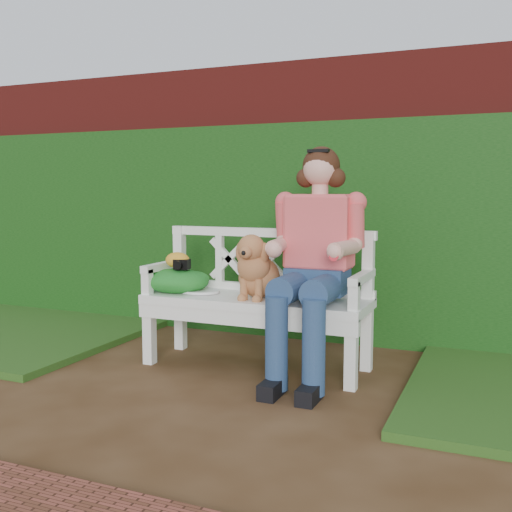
% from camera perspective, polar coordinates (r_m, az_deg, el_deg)
% --- Properties ---
extents(ground, '(60.00, 60.00, 0.00)m').
position_cam_1_polar(ground, '(3.47, -6.50, -13.69)').
color(ground, '#3C2310').
extents(brick_wall, '(10.00, 0.30, 2.20)m').
position_cam_1_polar(brick_wall, '(5.00, 4.13, 5.35)').
color(brick_wall, maroon).
rests_on(brick_wall, ground).
extents(ivy_hedge, '(10.00, 0.18, 1.70)m').
position_cam_1_polar(ivy_hedge, '(4.80, 3.26, 2.33)').
color(ivy_hedge, '#205117').
rests_on(ivy_hedge, ground).
extents(garden_bench, '(1.59, 0.62, 0.48)m').
position_cam_1_polar(garden_bench, '(4.03, 0.00, -7.23)').
color(garden_bench, white).
rests_on(garden_bench, ground).
extents(seated_woman, '(0.88, 0.99, 1.46)m').
position_cam_1_polar(seated_woman, '(3.78, 5.81, -0.64)').
color(seated_woman, red).
rests_on(seated_woman, ground).
extents(dog, '(0.37, 0.44, 0.43)m').
position_cam_1_polar(dog, '(3.89, 0.14, -0.90)').
color(dog, '#B96234').
rests_on(dog, garden_bench).
extents(tennis_racket, '(0.59, 0.38, 0.03)m').
position_cam_1_polar(tennis_racket, '(4.14, -5.69, -3.31)').
color(tennis_racket, white).
rests_on(tennis_racket, garden_bench).
extents(green_bag, '(0.57, 0.51, 0.16)m').
position_cam_1_polar(green_bag, '(4.18, -7.64, -2.29)').
color(green_bag, '#197A28').
rests_on(green_bag, garden_bench).
extents(camera_item, '(0.11, 0.09, 0.07)m').
position_cam_1_polar(camera_item, '(4.13, -7.06, -0.78)').
color(camera_item, black).
rests_on(camera_item, green_bag).
extents(baseball_glove, '(0.22, 0.19, 0.11)m').
position_cam_1_polar(baseball_glove, '(4.18, -7.48, -0.40)').
color(baseball_glove, orange).
rests_on(baseball_glove, green_bag).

